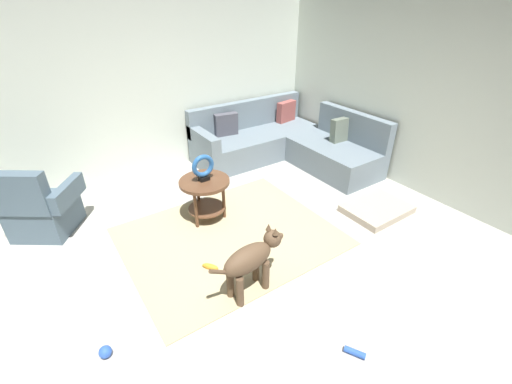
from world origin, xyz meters
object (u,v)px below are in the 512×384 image
dog_bed_mat (377,209)px  dog_toy_bone (210,267)px  torus_sculpture (203,167)px  armchair (40,209)px  dog_toy_ball (105,352)px  dog_toy_rope (355,352)px  dog (252,259)px  side_table (205,189)px  sectional_couch (285,144)px

dog_bed_mat → dog_toy_bone: (-2.27, 0.27, -0.01)m
torus_sculpture → armchair: bearing=154.4°
torus_sculpture → dog_toy_ball: 2.08m
torus_sculpture → dog_toy_rope: 2.43m
armchair → dog_toy_rope: size_ratio=6.04×
dog_bed_mat → dog: size_ratio=0.94×
dog → dog_toy_rope: (0.29, -1.02, -0.35)m
dog_bed_mat → dog_toy_bone: size_ratio=4.44×
dog_toy_bone → torus_sculpture: bearing=64.6°
side_table → dog_toy_ball: 2.00m
side_table → torus_sculpture: torus_sculpture is taller
side_table → dog_toy_rope: (0.09, -2.33, -0.39)m
torus_sculpture → dog_bed_mat: size_ratio=0.41×
dog_bed_mat → dog_toy_ball: 3.40m
dog → dog_toy_ball: size_ratio=8.55×
sectional_couch → dog_toy_ball: size_ratio=22.71×
dog_toy_ball → armchair: bearing=94.7°
armchair → dog_toy_bone: armchair is taller
sectional_couch → dog_toy_rope: (-1.80, -3.16, -0.27)m
side_table → dog: bearing=-98.7°
dog_toy_bone → side_table: bearing=64.6°
dog_bed_mat → dog_toy_rope: 2.16m
dog_bed_mat → dog_toy_ball: (-3.39, -0.14, 0.00)m
dog_toy_rope → dog_toy_ball: bearing=146.1°
dog_toy_ball → dog: bearing=-2.7°
dog_toy_bone → dog_toy_ball: bearing=-160.0°
armchair → dog_toy_rope: bearing=-25.0°
torus_sculpture → dog_toy_ball: bearing=-140.6°
armchair → dog_bed_mat: (3.56, -1.92, -0.28)m
side_table → dog_bed_mat: side_table is taller
dog → dog_toy_ball: dog is taller
sectional_couch → dog_toy_bone: (-2.28, -1.67, -0.26)m
dog_bed_mat → torus_sculpture: bearing=149.4°
side_table → torus_sculpture: bearing=180.0°
dog_toy_rope → torus_sculpture: bearing=92.1°
dog → dog_toy_rope: 1.12m
dog_toy_rope → dog_bed_mat: bearing=34.4°
armchair → dog_toy_ball: size_ratio=10.09×
torus_sculpture → dog_toy_bone: (-0.40, -0.84, -0.68)m
dog_bed_mat → dog_toy_ball: dog_toy_ball is taller
side_table → dog_toy_bone: size_ratio=3.33×
armchair → dog_bed_mat: bearing=7.3°
dog_toy_ball → dog_bed_mat: bearing=2.4°
dog_toy_ball → dog_toy_bone: 1.20m
armchair → dog_toy_rope: armchair is taller
side_table → dog_toy_bone: (-0.40, -0.84, -0.39)m
armchair → dog_toy_ball: (0.17, -2.06, -0.27)m
armchair → dog_toy_bone: bearing=-16.4°
dog_toy_bone → dog: bearing=-67.3°
dog_toy_ball → dog_toy_rope: bearing=-33.9°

